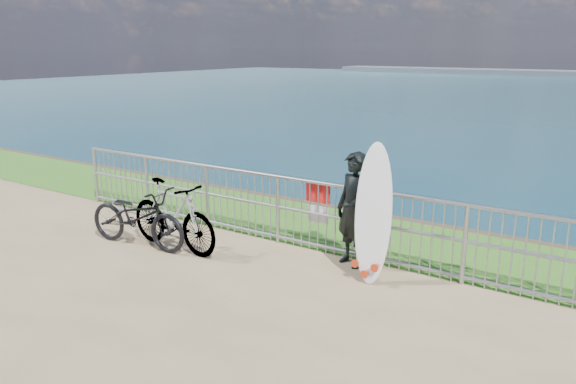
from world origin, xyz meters
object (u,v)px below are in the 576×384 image
Objects in this scene: surfboard at (373,219)px; bicycle_far at (173,215)px; surfer at (354,210)px; bicycle_near at (137,217)px.

bicycle_far is at bearing -168.57° from surfboard.
surfer is at bearing 143.13° from surfboard.
surfer is at bearing -74.85° from bicycle_near.
surfboard is 1.02× the size of bicycle_far.
bicycle_near is at bearing 114.23° from bicycle_far.
surfboard is 3.78m from bicycle_near.
surfboard is 3.17m from bicycle_far.
surfboard reaches higher than bicycle_near.
surfboard reaches higher than surfer.
surfboard reaches higher than bicycle_far.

